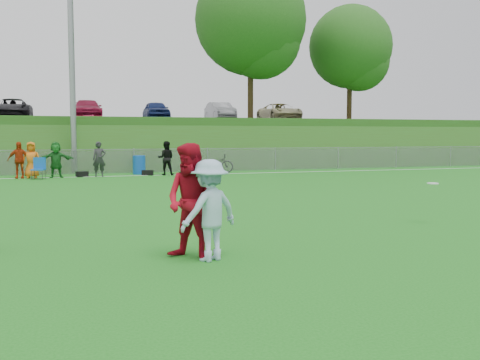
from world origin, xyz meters
name	(u,v)px	position (x,y,z in m)	size (l,w,h in m)	color
ground	(262,252)	(0.00, 0.00, 0.00)	(120.00, 120.00, 0.00)	#176A16
sideline_far	(139,176)	(0.00, 18.00, 0.01)	(60.00, 0.10, 0.01)	white
fence	(134,161)	(0.00, 20.00, 0.65)	(58.00, 0.06, 1.30)	gray
light_pole	(71,44)	(-3.00, 20.80, 6.71)	(1.20, 0.40, 12.15)	gray
berm	(117,142)	(0.00, 31.00, 1.50)	(120.00, 18.00, 3.00)	#2F5819
parking_lot	(114,121)	(0.00, 33.00, 3.05)	(120.00, 12.00, 0.10)	black
tree_green_near	(253,25)	(8.16, 24.42, 9.03)	(7.14, 7.14, 9.95)	black
tree_green_far	(353,51)	(16.16, 25.92, 7.96)	(5.88, 5.88, 8.19)	black
car_row	(99,110)	(-1.17, 32.00, 3.82)	(32.04, 5.18, 1.44)	silver
spectator_row	(75,159)	(-2.97, 18.00, 0.85)	(7.81, 0.82, 1.69)	#AF2E0C
gear_bags	(161,172)	(1.11, 18.10, 0.13)	(7.20, 0.52, 0.26)	black
player_red_center	(192,202)	(-1.25, -0.13, 0.95)	(0.92, 0.72, 1.90)	#AB0B1D
player_blue	(210,210)	(-1.00, -0.31, 0.82)	(1.06, 0.61, 1.64)	#9FC2DC
frisbee	(433,183)	(4.68, 1.59, 0.93)	(0.25, 0.25, 0.02)	white
recycling_bin	(139,165)	(0.16, 19.00, 0.48)	(0.64, 0.64, 0.96)	#114DB8
camp_chair	(38,173)	(-4.58, 17.22, 0.29)	(0.66, 0.66, 0.99)	#1057B0
bicycle	(215,163)	(4.17, 18.94, 0.51)	(0.67, 1.93, 1.01)	#2D2D30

